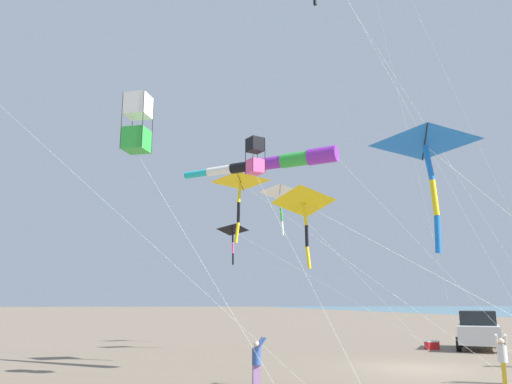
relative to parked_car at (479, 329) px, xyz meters
The scene contains 13 objects.
ground_plane 9.18m from the parked_car, 44.55° to the left, with size 600.00×600.00×0.00m, color #756654.
parked_car is the anchor object (origin of this frame).
cooler_box 2.50m from the parked_car, ahead, with size 0.62×0.42×0.42m.
person_child_green_jacket 15.67m from the parked_car, 36.21° to the left, with size 0.41×0.33×1.30m.
person_bystander_far 11.53m from the parked_car, 60.52° to the left, with size 0.46×0.49×1.37m.
kite_delta_checkered_midright 14.50m from the parked_car, 18.80° to the left, with size 8.58×5.75×7.33m.
kite_delta_rainbow_low_near 14.10m from the parked_car, 26.66° to the right, with size 10.41×5.72×6.82m.
kite_delta_purple_drifting 19.15m from the parked_car, 55.86° to the left, with size 13.61×7.29×5.41m.
kite_windsock_white_trailing 14.59m from the parked_car, 29.82° to the left, with size 15.56×5.99×7.53m.
kite_box_long_streamer_left 16.19m from the parked_car, 33.71° to the left, with size 2.41×3.89×7.44m.
kite_delta_orange_high_right 16.64m from the parked_car, 43.75° to the left, with size 9.44×1.67×5.16m.
kite_delta_yellow_midlevel 11.91m from the parked_car, ahead, with size 7.84×1.63×8.05m.
kite_box_striped_overhead 19.44m from the parked_car, 25.92° to the left, with size 4.52×3.41×8.85m.
Camera 1 is at (8.53, 17.41, 2.24)m, focal length 35.60 mm.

